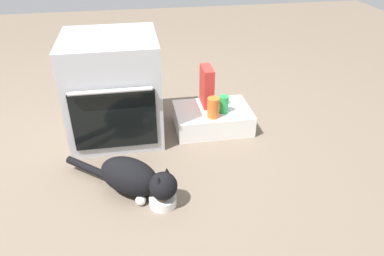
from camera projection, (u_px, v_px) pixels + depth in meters
The scene contains 8 objects.
ground at pixel (119, 162), 2.25m from camera, with size 8.00×8.00×0.00m, color #6B5B4C.
oven at pixel (114, 88), 2.38m from camera, with size 0.59×0.60×0.68m.
pantry_cabinet at pixel (212, 118), 2.58m from camera, with size 0.52×0.37×0.15m, color white.
food_bowl at pixel (163, 200), 1.92m from camera, with size 0.15×0.15×0.08m.
cat at pixel (134, 178), 1.94m from camera, with size 0.61×0.49×0.22m.
soda_can at pixel (224, 104), 2.47m from camera, with size 0.07×0.07×0.12m, color green.
cereal_box at pixel (207, 87), 2.52m from camera, with size 0.07×0.18×0.28m, color #B72D28.
sauce_jar at pixel (213, 108), 2.41m from camera, with size 0.08×0.08×0.14m, color #D16023.
Camera 1 is at (0.14, -1.86, 1.35)m, focal length 34.04 mm.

